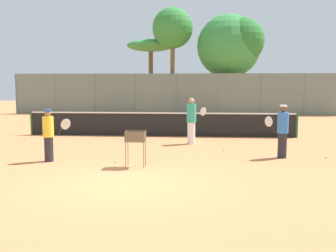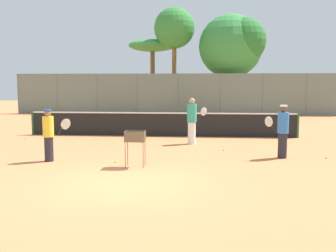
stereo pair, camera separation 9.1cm
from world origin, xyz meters
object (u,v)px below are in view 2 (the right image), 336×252
Objects in this scene: tennis_net at (161,124)px; parked_car at (235,104)px; player_white_outfit at (283,131)px; player_red_cap at (49,134)px; ball_cart at (135,139)px; player_yellow_shirt at (192,120)px.

parked_car reaches higher than tennis_net.
player_white_outfit is 1.06× the size of player_red_cap.
parked_car is (7.22, 19.88, -0.17)m from player_red_cap.
parked_car is (4.40, 14.01, 0.10)m from tennis_net.
player_white_outfit is 0.40× the size of parked_car.
ball_cart is at bearing -33.09° from player_red_cap.
parked_car is at bearing 48.60° from player_red_cap.
player_red_cap is (-2.82, -5.86, 0.27)m from tennis_net.
player_white_outfit is 7.29m from player_red_cap.
player_yellow_shirt is 0.43× the size of parked_car.
player_yellow_shirt is at bearing -55.52° from tennis_net.
tennis_net reaches higher than ball_cart.
player_red_cap is 0.38× the size of parked_car.
player_white_outfit is at bearing -47.08° from tennis_net.
parked_car is (2.97, 16.09, -0.26)m from player_yellow_shirt.
player_white_outfit reaches higher than ball_cart.
player_yellow_shirt is at bearing -100.46° from parked_car.
tennis_net is 2.86× the size of parked_car.
player_white_outfit reaches higher than tennis_net.
tennis_net is at bearing 90.74° from player_yellow_shirt.
player_white_outfit is at bearing -12.32° from player_red_cap.
player_white_outfit is 3.95m from player_yellow_shirt.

